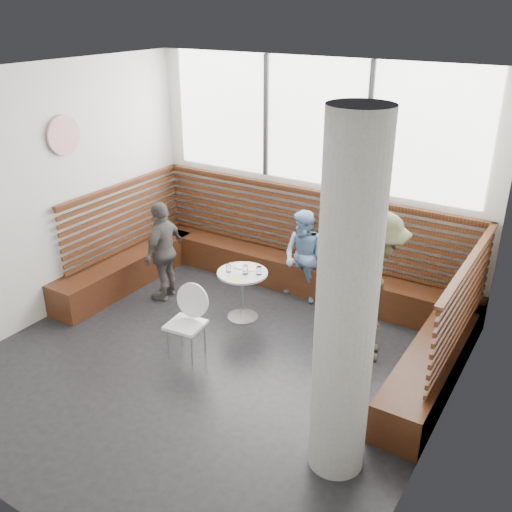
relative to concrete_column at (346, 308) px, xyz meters
The scene contains 15 objects.
room 1.95m from the concrete_column, 161.90° to the left, with size 5.00×5.00×3.20m.
booth 3.24m from the concrete_column, 127.94° to the left, with size 5.00×2.50×1.44m.
concrete_column is the anchor object (origin of this frame).
wall_art 4.48m from the concrete_column, 166.94° to the left, with size 0.50×0.50×0.03m, color white.
cafe_table 2.94m from the concrete_column, 141.20° to the left, with size 0.65×0.65×0.67m.
cafe_chair 2.53m from the concrete_column, 162.91° to the left, with size 0.42×0.41×0.88m.
adult_man 1.97m from the concrete_column, 102.01° to the left, with size 1.15×0.66×1.78m, color #505035.
child_back 3.22m from the concrete_column, 123.14° to the left, with size 0.63×0.49×1.30m, color #7CA7D8.
child_left 3.85m from the concrete_column, 154.08° to the left, with size 0.82×0.34×1.41m, color #534F4B.
plate_near 3.02m from the concrete_column, 140.41° to the left, with size 0.20×0.20×0.01m, color white.
plate_far 2.94m from the concrete_column, 138.34° to the left, with size 0.21×0.21×0.01m, color white.
glass_left 2.93m from the concrete_column, 144.55° to the left, with size 0.06×0.06×0.10m, color white.
glass_mid 2.80m from the concrete_column, 140.77° to the left, with size 0.07×0.07×0.11m, color white.
glass_right 2.73m from the concrete_column, 137.29° to the left, with size 0.07×0.07×0.11m, color white.
menu_card 2.73m from the concrete_column, 144.10° to the left, with size 0.22×0.15×0.00m, color #A5C64C.
Camera 1 is at (3.34, -4.36, 3.85)m, focal length 40.00 mm.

